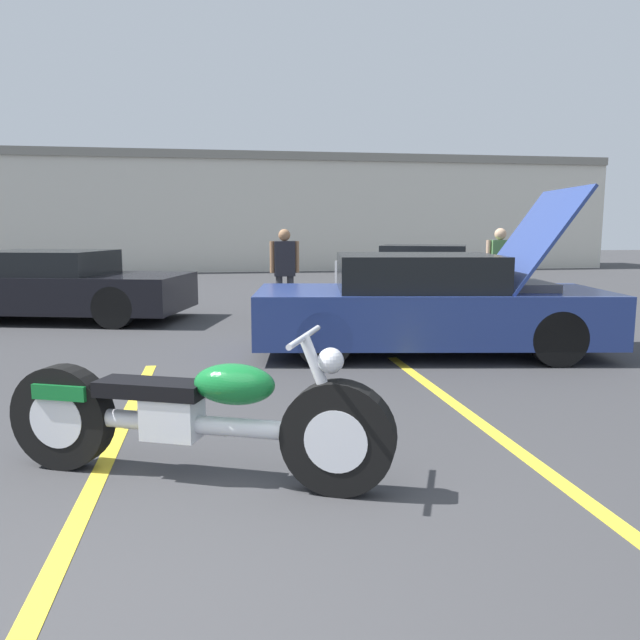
{
  "coord_description": "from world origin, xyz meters",
  "views": [
    {
      "loc": [
        0.55,
        -2.49,
        1.62
      ],
      "look_at": [
        1.45,
        3.0,
        0.8
      ],
      "focal_mm": 35.0,
      "sensor_mm": 36.0,
      "label": 1
    }
  ],
  "objects_px": {
    "motorcycle": "(192,417)",
    "spectator_near_motorcycle": "(285,267)",
    "parked_car_right_row": "(429,270)",
    "parked_car_mid_row": "(56,286)",
    "spectator_by_show_car": "(499,265)",
    "show_car_hood_open": "(430,305)"
  },
  "relations": [
    {
      "from": "show_car_hood_open",
      "to": "spectator_by_show_car",
      "type": "relative_size",
      "value": 2.88
    },
    {
      "from": "motorcycle",
      "to": "spectator_near_motorcycle",
      "type": "relative_size",
      "value": 1.54
    },
    {
      "from": "spectator_near_motorcycle",
      "to": "spectator_by_show_car",
      "type": "bearing_deg",
      "value": -4.52
    },
    {
      "from": "spectator_near_motorcycle",
      "to": "spectator_by_show_car",
      "type": "xyz_separation_m",
      "value": [
        3.89,
        -0.31,
        0.01
      ]
    },
    {
      "from": "motorcycle",
      "to": "parked_car_right_row",
      "type": "xyz_separation_m",
      "value": [
        5.39,
        10.89,
        0.17
      ]
    },
    {
      "from": "show_car_hood_open",
      "to": "spectator_near_motorcycle",
      "type": "xyz_separation_m",
      "value": [
        -1.55,
        3.3,
        0.32
      ]
    },
    {
      "from": "parked_car_right_row",
      "to": "spectator_near_motorcycle",
      "type": "bearing_deg",
      "value": -113.45
    },
    {
      "from": "show_car_hood_open",
      "to": "motorcycle",
      "type": "bearing_deg",
      "value": -118.97
    },
    {
      "from": "parked_car_right_row",
      "to": "show_car_hood_open",
      "type": "bearing_deg",
      "value": -86.35
    },
    {
      "from": "show_car_hood_open",
      "to": "parked_car_mid_row",
      "type": "relative_size",
      "value": 0.96
    },
    {
      "from": "spectator_near_motorcycle",
      "to": "parked_car_mid_row",
      "type": "bearing_deg",
      "value": 171.01
    },
    {
      "from": "parked_car_mid_row",
      "to": "spectator_near_motorcycle",
      "type": "xyz_separation_m",
      "value": [
        4.01,
        -0.63,
        0.35
      ]
    },
    {
      "from": "parked_car_right_row",
      "to": "spectator_by_show_car",
      "type": "xyz_separation_m",
      "value": [
        -0.14,
        -4.17,
        0.37
      ]
    },
    {
      "from": "parked_car_mid_row",
      "to": "spectator_near_motorcycle",
      "type": "height_order",
      "value": "spectator_near_motorcycle"
    },
    {
      "from": "motorcycle",
      "to": "parked_car_mid_row",
      "type": "height_order",
      "value": "parked_car_mid_row"
    },
    {
      "from": "motorcycle",
      "to": "show_car_hood_open",
      "type": "xyz_separation_m",
      "value": [
        2.9,
        3.73,
        0.21
      ]
    },
    {
      "from": "parked_car_right_row",
      "to": "spectator_near_motorcycle",
      "type": "relative_size",
      "value": 3.02
    },
    {
      "from": "parked_car_mid_row",
      "to": "spectator_by_show_car",
      "type": "height_order",
      "value": "spectator_by_show_car"
    },
    {
      "from": "parked_car_right_row",
      "to": "spectator_near_motorcycle",
      "type": "height_order",
      "value": "spectator_near_motorcycle"
    },
    {
      "from": "parked_car_mid_row",
      "to": "parked_car_right_row",
      "type": "distance_m",
      "value": 8.66
    },
    {
      "from": "parked_car_right_row",
      "to": "spectator_by_show_car",
      "type": "height_order",
      "value": "spectator_by_show_car"
    },
    {
      "from": "show_car_hood_open",
      "to": "spectator_near_motorcycle",
      "type": "bearing_deg",
      "value": 124.02
    }
  ]
}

